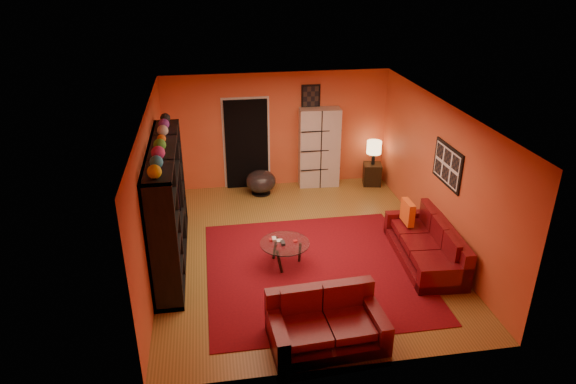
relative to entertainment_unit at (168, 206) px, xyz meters
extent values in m
plane|color=brown|center=(2.27, 0.00, -1.05)|extent=(6.00, 6.00, 0.00)
plane|color=white|center=(2.27, 0.00, 1.55)|extent=(6.00, 6.00, 0.00)
plane|color=#D1522E|center=(2.27, 3.00, 0.25)|extent=(6.00, 0.00, 6.00)
plane|color=#D1522E|center=(2.27, -3.00, 0.25)|extent=(6.00, 0.00, 6.00)
plane|color=#D1522E|center=(-0.23, 0.00, 0.25)|extent=(0.00, 6.00, 6.00)
plane|color=#D1522E|center=(4.78, 0.00, 0.25)|extent=(0.00, 6.00, 6.00)
cube|color=#5B0A12|center=(2.38, -0.70, -1.04)|extent=(3.60, 3.60, 0.01)
cube|color=black|center=(1.57, 2.96, -0.03)|extent=(0.95, 0.10, 2.04)
cube|color=black|center=(4.75, -0.30, 0.55)|extent=(0.03, 1.00, 0.70)
cube|color=black|center=(3.02, 2.98, 1.00)|extent=(0.42, 0.03, 0.52)
cube|color=black|center=(0.00, 0.00, 0.00)|extent=(0.45, 3.00, 2.10)
imported|color=black|center=(0.05, 0.05, -0.04)|extent=(1.01, 0.13, 0.58)
cube|color=#530B11|center=(4.32, -0.70, -0.89)|extent=(0.98, 2.13, 0.32)
cube|color=#530B11|center=(4.66, -0.72, -0.62)|extent=(0.31, 2.09, 0.85)
cube|color=#530B11|center=(4.26, -1.65, -0.74)|extent=(0.86, 0.23, 0.62)
cube|color=#530B11|center=(4.39, 0.25, -0.74)|extent=(0.86, 0.23, 0.62)
cube|color=#530B11|center=(4.25, -1.27, -0.58)|extent=(0.67, 0.59, 0.12)
cube|color=#530B11|center=(4.29, -0.69, -0.58)|extent=(0.67, 0.59, 0.12)
cube|color=#530B11|center=(4.32, -0.12, -0.58)|extent=(0.67, 0.59, 0.12)
cube|color=#530B11|center=(2.17, -2.50, -0.89)|extent=(1.60, 1.02, 0.32)
cube|color=#530B11|center=(2.15, -2.12, -0.62)|extent=(1.56, 0.27, 0.85)
cube|color=#530B11|center=(2.86, -2.46, -0.74)|extent=(0.23, 0.94, 0.62)
cube|color=#530B11|center=(1.49, -2.54, -0.74)|extent=(0.23, 0.94, 0.62)
cube|color=#530B11|center=(2.47, -2.52, -0.58)|extent=(0.62, 0.74, 0.12)
cube|color=#530B11|center=(1.88, -2.56, -0.58)|extent=(0.62, 0.74, 0.12)
cube|color=orange|center=(4.22, -0.07, -0.42)|extent=(0.12, 0.42, 0.42)
cylinder|color=silver|center=(1.91, -0.47, -0.63)|extent=(0.85, 0.85, 0.02)
cylinder|color=black|center=(2.17, -0.46, -0.84)|extent=(0.05, 0.05, 0.40)
cylinder|color=black|center=(1.77, -0.25, -0.84)|extent=(0.05, 0.05, 0.40)
cylinder|color=black|center=(1.78, -0.70, -0.84)|extent=(0.05, 0.05, 0.40)
cube|color=beige|center=(3.20, 2.80, -0.14)|extent=(0.93, 0.45, 1.82)
cylinder|color=black|center=(1.83, 2.50, -1.03)|extent=(0.44, 0.44, 0.03)
cylinder|color=black|center=(1.83, 2.50, -0.95)|extent=(0.06, 0.06, 0.15)
ellipsoid|color=#433B3C|center=(1.83, 2.50, -0.75)|extent=(0.67, 0.67, 0.50)
cube|color=black|center=(4.44, 2.62, -0.80)|extent=(0.47, 0.47, 0.50)
cylinder|color=black|center=(4.44, 2.62, -0.42)|extent=(0.08, 0.08, 0.27)
cylinder|color=#FFD88C|center=(4.44, 2.62, -0.14)|extent=(0.33, 0.33, 0.29)
camera|label=1|loc=(0.77, -7.91, 3.79)|focal=32.00mm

